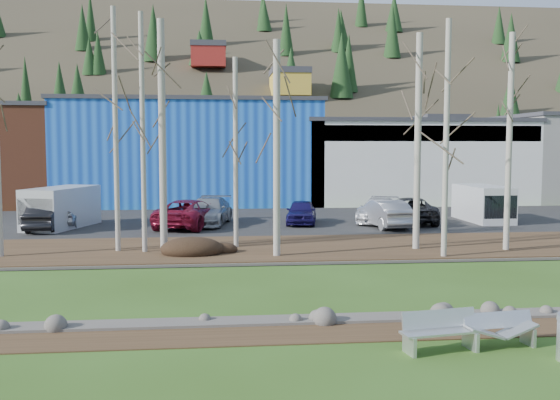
{
  "coord_description": "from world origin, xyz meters",
  "views": [
    {
      "loc": [
        -4.03,
        -12.69,
        4.54
      ],
      "look_at": [
        -1.56,
        11.37,
        2.5
      ],
      "focal_mm": 40.0,
      "sensor_mm": 36.0,
      "label": 1
    }
  ],
  "objects": [
    {
      "name": "far_bank_rocks",
      "position": [
        0.0,
        11.3,
        0.0
      ],
      "size": [
        80.0,
        0.8,
        0.46
      ],
      "primitive_type": null,
      "color": "#47423D",
      "rests_on": "ground"
    },
    {
      "name": "car_1",
      "position": [
        -12.97,
        21.35,
        0.85
      ],
      "size": [
        1.53,
        4.3,
        1.41
      ],
      "primitive_type": "imported",
      "rotation": [
        0.0,
        0.0,
        3.13
      ],
      "color": "black",
      "rests_on": "parking_lot"
    },
    {
      "name": "birch_6",
      "position": [
        5.13,
        11.46,
        4.87
      ],
      "size": [
        0.23,
        0.23,
        9.45
      ],
      "color": "#ACA89A",
      "rests_on": "far_bank"
    },
    {
      "name": "birch_5",
      "position": [
        -3.16,
        14.78,
        4.3
      ],
      "size": [
        0.21,
        0.21,
        8.31
      ],
      "color": "#ACA89A",
      "rests_on": "far_bank"
    },
    {
      "name": "car_4",
      "position": [
        0.86,
        22.75,
        0.83
      ],
      "size": [
        2.33,
        4.28,
        1.38
      ],
      "primitive_type": "imported",
      "rotation": [
        0.0,
        0.0,
        -0.18
      ],
      "color": "#1B1452",
      "rests_on": "parking_lot"
    },
    {
      "name": "hillside",
      "position": [
        0.0,
        84.0,
        17.5
      ],
      "size": [
        160.0,
        72.0,
        35.0
      ],
      "primitive_type": null,
      "color": "#2C271B",
      "rests_on": "ground"
    },
    {
      "name": "van_grey",
      "position": [
        -12.59,
        22.33,
        1.25
      ],
      "size": [
        3.49,
        5.46,
        2.22
      ],
      "rotation": [
        0.0,
        0.0,
        -0.29
      ],
      "color": "silver",
      "rests_on": "parking_lot"
    },
    {
      "name": "near_bank_rocks",
      "position": [
        0.0,
        3.1,
        0.0
      ],
      "size": [
        80.0,
        0.8,
        0.5
      ],
      "primitive_type": null,
      "color": "#47423D",
      "rests_on": "ground"
    },
    {
      "name": "dirt_strip",
      "position": [
        0.0,
        2.1,
        0.01
      ],
      "size": [
        80.0,
        1.8,
        0.03
      ],
      "primitive_type": "cube",
      "color": "#382616",
      "rests_on": "ground"
    },
    {
      "name": "bench_intact",
      "position": [
        0.92,
        0.49,
        0.45
      ],
      "size": [
        1.85,
        0.81,
        0.9
      ],
      "rotation": [
        0.0,
        0.0,
        0.16
      ],
      "color": "silver",
      "rests_on": "ground"
    },
    {
      "name": "parking_lot",
      "position": [
        0.0,
        25.0,
        0.07
      ],
      "size": [
        80.0,
        14.0,
        0.14
      ],
      "primitive_type": "cube",
      "color": "black",
      "rests_on": "ground"
    },
    {
      "name": "car_0",
      "position": [
        -12.53,
        23.11,
        0.87
      ],
      "size": [
        2.04,
        4.41,
        1.46
      ],
      "primitive_type": "imported",
      "rotation": [
        0.0,
        0.0,
        3.21
      ],
      "color": "silver",
      "rests_on": "parking_lot"
    },
    {
      "name": "birch_2",
      "position": [
        -6.31,
        14.56,
        5.06
      ],
      "size": [
        0.31,
        0.31,
        9.82
      ],
      "color": "#ACA89A",
      "rests_on": "far_bank"
    },
    {
      "name": "building_white",
      "position": [
        12.0,
        38.98,
        3.41
      ],
      "size": [
        18.36,
        12.24,
        6.8
      ],
      "color": "silver",
      "rests_on": "ground"
    },
    {
      "name": "car_2",
      "position": [
        -5.46,
        21.81,
        0.92
      ],
      "size": [
        4.24,
        6.12,
        1.55
      ],
      "primitive_type": "imported",
      "rotation": [
        0.0,
        0.0,
        2.81
      ],
      "color": "maroon",
      "rests_on": "parking_lot"
    },
    {
      "name": "car_3",
      "position": [
        -4.49,
        22.92,
        0.91
      ],
      "size": [
        3.11,
        5.64,
        1.55
      ],
      "primitive_type": "imported",
      "rotation": [
        0.0,
        0.0,
        -0.19
      ],
      "color": "gray",
      "rests_on": "parking_lot"
    },
    {
      "name": "far_bank",
      "position": [
        0.0,
        14.5,
        0.07
      ],
      "size": [
        80.0,
        7.0,
        0.15
      ],
      "primitive_type": "cube",
      "color": "#382616",
      "rests_on": "ground"
    },
    {
      "name": "birch_1",
      "position": [
        -8.21,
        14.17,
        5.26
      ],
      "size": [
        0.21,
        0.21,
        10.21
      ],
      "color": "#ACA89A",
      "rests_on": "far_bank"
    },
    {
      "name": "building_blue",
      "position": [
        -6.0,
        39.0,
        4.16
      ],
      "size": [
        20.4,
        12.24,
        8.3
      ],
      "color": "#1241AA",
      "rests_on": "ground"
    },
    {
      "name": "birch_4",
      "position": [
        -1.59,
        12.32,
        4.48
      ],
      "size": [
        0.29,
        0.29,
        8.66
      ],
      "color": "#ACA89A",
      "rests_on": "far_bank"
    },
    {
      "name": "van_white",
      "position": [
        11.88,
        22.86,
        1.2
      ],
      "size": [
        2.05,
        4.86,
        2.12
      ],
      "rotation": [
        0.0,
        0.0,
        -0.01
      ],
      "color": "silver",
      "rests_on": "parking_lot"
    },
    {
      "name": "car_7",
      "position": [
        5.49,
        23.06,
        0.85
      ],
      "size": [
        3.85,
        5.27,
        1.42
      ],
      "primitive_type": "imported",
      "rotation": [
        0.0,
        0.0,
        -0.43
      ],
      "color": "silver",
      "rests_on": "parking_lot"
    },
    {
      "name": "ground",
      "position": [
        0.0,
        0.0,
        0.0
      ],
      "size": [
        200.0,
        200.0,
        0.0
      ],
      "primitive_type": "plane",
      "color": "#2C4914",
      "rests_on": "ground"
    },
    {
      "name": "car_6",
      "position": [
        7.25,
        22.62,
        0.89
      ],
      "size": [
        3.07,
        5.63,
        1.49
      ],
      "primitive_type": "imported",
      "rotation": [
        0.0,
        0.0,
        3.03
      ],
      "color": "black",
      "rests_on": "parking_lot"
    },
    {
      "name": "birch_3",
      "position": [
        -7.05,
        13.85,
        5.13
      ],
      "size": [
        0.21,
        0.21,
        9.96
      ],
      "color": "#ACA89A",
      "rests_on": "far_bank"
    },
    {
      "name": "birch_8",
      "position": [
        8.39,
        12.76,
        4.75
      ],
      "size": [
        0.25,
        0.25,
        9.21
      ],
      "color": "#ACA89A",
      "rests_on": "far_bank"
    },
    {
      "name": "dirt_mound",
      "position": [
        -5.05,
        13.1,
        0.41
      ],
      "size": [
        2.61,
        1.84,
        0.51
      ],
      "primitive_type": "ellipsoid",
      "color": "black",
      "rests_on": "far_bank"
    },
    {
      "name": "birch_7",
      "position": [
        4.62,
        13.46,
        4.77
      ],
      "size": [
        0.29,
        0.29,
        9.24
      ],
      "color": "#ACA89A",
      "rests_on": "far_bank"
    },
    {
      "name": "river",
      "position": [
        0.0,
        7.2,
        0.0
      ],
      "size": [
        80.0,
        8.0,
        0.9
      ],
      "primitive_type": null,
      "color": "black",
      "rests_on": "ground"
    },
    {
      "name": "bench_damaged",
      "position": [
        2.4,
        0.66,
        0.38
      ],
      "size": [
        1.76,
        0.77,
        0.76
      ],
      "rotation": [
        0.0,
        0.0,
        0.13
      ],
      "color": "silver",
      "rests_on": "ground"
    },
    {
      "name": "car_5",
      "position": [
        5.2,
        20.72,
        0.9
      ],
      "size": [
        2.23,
        4.82,
        1.53
      ],
      "primitive_type": "imported",
      "rotation": [
        0.0,
        0.0,
        3.28
      ],
      "color": "#A5A5A7",
      "rests_on": "parking_lot"
    }
  ]
}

